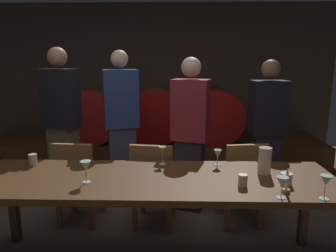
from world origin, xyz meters
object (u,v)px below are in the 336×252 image
at_px(chair_center, 153,181).
at_px(guest_far_right, 266,133).
at_px(wine_glass_right, 282,183).
at_px(wine_barrel_right, 213,115).
at_px(pitcher, 265,161).
at_px(wine_barrel_center, 156,114).
at_px(cup_far_left, 33,160).
at_px(cup_center_left, 243,180).
at_px(wine_glass_far_right, 326,181).
at_px(dining_table, 154,186).
at_px(cup_center_right, 286,179).
at_px(candle_center, 286,186).
at_px(guest_center_right, 190,134).
at_px(chair_right, 242,180).
at_px(wine_glass_far_left, 86,166).
at_px(guest_far_left, 62,126).
at_px(wine_glass_left, 162,151).
at_px(guest_center_left, 122,126).
at_px(wine_barrel_left, 96,114).
at_px(wine_glass_center, 218,154).
at_px(chair_left, 77,179).

height_order(chair_center, guest_far_right, guest_far_right).
bearing_deg(wine_glass_right, guest_far_right, 77.54).
height_order(wine_barrel_right, pitcher, wine_barrel_right).
xyz_separation_m(wine_barrel_center, wine_glass_right, (0.99, -2.82, 0.06)).
bearing_deg(cup_far_left, cup_center_left, -13.19).
bearing_deg(wine_glass_far_right, dining_table, 162.89).
distance_m(pitcher, cup_center_right, 0.25).
bearing_deg(candle_center, guest_center_right, 115.01).
bearing_deg(chair_right, wine_glass_far_left, 22.57).
distance_m(dining_table, guest_far_left, 1.58).
height_order(wine_glass_far_left, cup_far_left, wine_glass_far_left).
bearing_deg(cup_far_left, chair_center, 19.70).
bearing_deg(wine_glass_left, pitcher, -13.80).
height_order(guest_center_left, wine_glass_far_right, guest_center_left).
relative_size(wine_barrel_center, chair_right, 0.97).
xyz_separation_m(wine_barrel_left, chair_center, (1.03, -1.88, -0.33)).
relative_size(guest_far_left, wine_glass_right, 12.26).
distance_m(wine_barrel_right, wine_glass_center, 2.21).
xyz_separation_m(wine_barrel_right, cup_far_left, (-1.80, -2.24, 0.00)).
bearing_deg(guest_center_right, wine_glass_left, 86.59).
xyz_separation_m(dining_table, chair_left, (-0.81, 0.64, -0.21)).
xyz_separation_m(guest_center_left, guest_center_right, (0.78, -0.21, -0.04)).
distance_m(wine_barrel_right, cup_center_right, 2.61).
bearing_deg(dining_table, wine_glass_center, 29.24).
bearing_deg(pitcher, wine_glass_far_right, -60.12).
relative_size(wine_barrel_left, guest_far_right, 0.52).
bearing_deg(pitcher, chair_left, 162.44).
bearing_deg(guest_far_left, cup_center_right, 170.69).
bearing_deg(guest_center_left, wine_glass_left, 102.47).
relative_size(guest_center_left, cup_center_right, 20.49).
bearing_deg(wine_glass_left, guest_center_right, 69.30).
bearing_deg(chair_center, guest_far_right, -148.13).
relative_size(guest_far_left, cup_center_right, 20.81).
bearing_deg(cup_center_right, wine_glass_left, 155.25).
bearing_deg(dining_table, guest_far_right, 44.83).
bearing_deg(chair_left, wine_barrel_right, -126.22).
relative_size(guest_center_left, wine_glass_left, 11.22).
relative_size(chair_left, cup_center_left, 10.09).
relative_size(wine_barrel_right, dining_table, 0.31).
distance_m(wine_barrel_left, chair_right, 2.66).
distance_m(chair_right, wine_glass_far_right, 1.12).
height_order(guest_far_right, wine_glass_far_left, guest_far_right).
bearing_deg(cup_center_left, candle_center, -20.43).
xyz_separation_m(guest_center_left, wine_glass_far_right, (1.58, -1.57, -0.01)).
bearing_deg(guest_center_right, candle_center, 132.30).
xyz_separation_m(dining_table, wine_glass_center, (0.52, 0.29, 0.16)).
bearing_deg(wine_glass_far_right, cup_center_left, 157.94).
relative_size(guest_center_right, cup_center_left, 19.25).
height_order(chair_left, cup_far_left, chair_left).
distance_m(wine_glass_left, wine_glass_center, 0.47).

